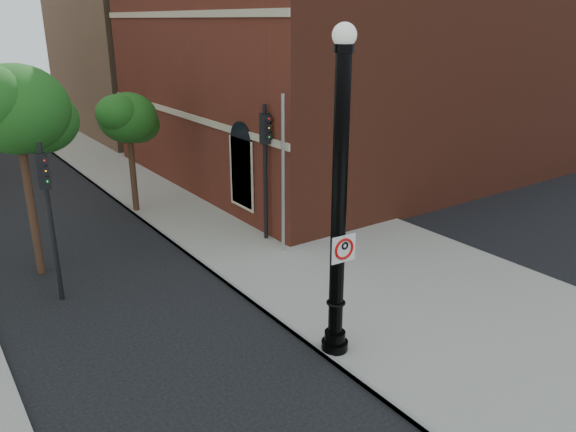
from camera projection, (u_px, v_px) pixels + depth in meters
ground at (259, 399)px, 11.44m from camera, size 120.00×120.00×0.00m
sidewalk_right at (253, 211)px, 22.39m from camera, size 8.00×60.00×0.12m
curb_edge at (160, 231)px, 20.26m from camera, size 0.10×60.00×0.14m
brick_wall_building at (376, 41)px, 28.83m from camera, size 22.30×16.30×12.50m
bg_building_tan_b at (225, 24)px, 40.96m from camera, size 22.00×14.00×14.00m
lamppost at (339, 217)px, 11.88m from camera, size 0.62×0.62×7.27m
no_parking_sign at (344, 249)px, 11.96m from camera, size 0.62×0.09×0.62m
traffic_signal_left at (48, 197)px, 14.53m from camera, size 0.33×0.38×4.38m
traffic_signal_right at (265, 151)px, 18.50m from camera, size 0.36×0.41×4.74m
utility_pole at (283, 177)px, 17.67m from camera, size 0.10×0.10×5.21m
street_tree_a at (17, 111)px, 15.54m from camera, size 3.45×3.12×6.21m
street_tree_c at (128, 119)px, 21.26m from camera, size 2.63×2.38×4.74m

